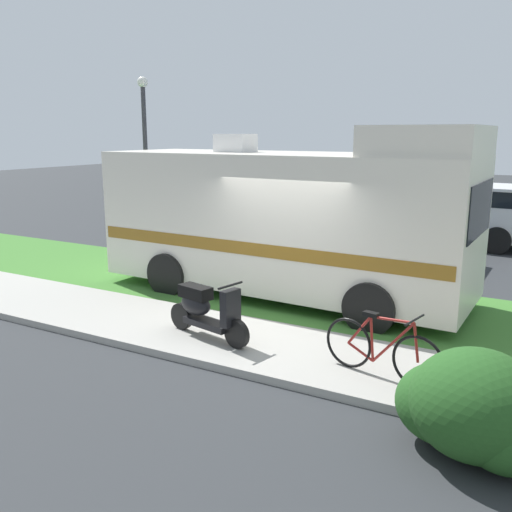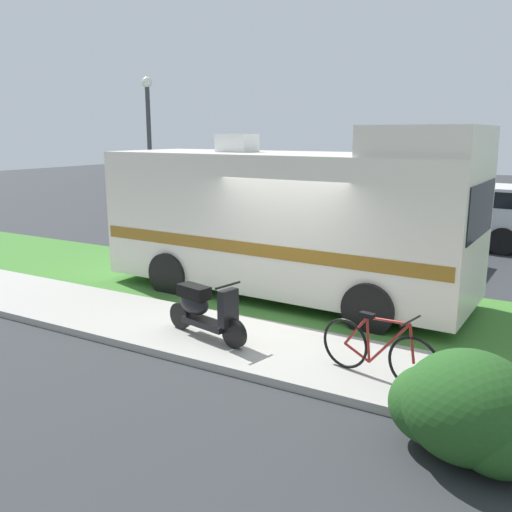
# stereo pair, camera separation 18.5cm
# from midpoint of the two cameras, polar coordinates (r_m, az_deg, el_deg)

# --- Properties ---
(ground_plane) EXTENTS (80.00, 80.00, 0.00)m
(ground_plane) POSITION_cam_midpoint_polar(r_m,az_deg,el_deg) (9.78, 2.27, -6.97)
(ground_plane) COLOR #2D3033
(sidewalk) EXTENTS (24.00, 2.00, 0.12)m
(sidewalk) POSITION_cam_midpoint_polar(r_m,az_deg,el_deg) (8.78, -1.43, -8.88)
(sidewalk) COLOR #9E9B93
(sidewalk) RESTS_ON ground
(grass_strip) EXTENTS (24.00, 3.40, 0.08)m
(grass_strip) POSITION_cam_midpoint_polar(r_m,az_deg,el_deg) (11.05, 5.92, -4.48)
(grass_strip) COLOR #3D752D
(grass_strip) RESTS_ON ground
(motorhome_rv) EXTENTS (7.44, 2.77, 3.40)m
(motorhome_rv) POSITION_cam_midpoint_polar(r_m,az_deg,el_deg) (10.93, 3.89, 3.84)
(motorhome_rv) COLOR silver
(motorhome_rv) RESTS_ON ground
(scooter) EXTENTS (1.66, 0.63, 0.97)m
(scooter) POSITION_cam_midpoint_polar(r_m,az_deg,el_deg) (8.71, -4.89, -5.50)
(scooter) COLOR black
(scooter) RESTS_ON ground
(bicycle) EXTENTS (1.68, 0.54, 0.91)m
(bicycle) POSITION_cam_midpoint_polar(r_m,az_deg,el_deg) (7.46, 13.22, -9.49)
(bicycle) COLOR black
(bicycle) RESTS_ON ground
(pickup_truck_near) EXTENTS (5.69, 2.26, 1.76)m
(pickup_truck_near) POSITION_cam_midpoint_polar(r_m,az_deg,el_deg) (14.91, 10.51, 3.41)
(pickup_truck_near) COLOR #1E478C
(pickup_truck_near) RESTS_ON ground
(pickup_truck_far) EXTENTS (5.26, 2.44, 1.80)m
(pickup_truck_far) POSITION_cam_midpoint_polar(r_m,az_deg,el_deg) (17.59, 22.01, 4.13)
(pickup_truck_far) COLOR silver
(pickup_truck_far) RESTS_ON ground
(bush_by_porch) EXTENTS (1.62, 1.22, 1.15)m
(bush_by_porch) POSITION_cam_midpoint_polar(r_m,az_deg,el_deg) (6.15, 21.83, -14.75)
(bush_by_porch) COLOR #23511E
(bush_by_porch) RESTS_ON ground
(street_lamp_post) EXTENTS (0.28, 0.28, 4.73)m
(street_lamp_post) POSITION_cam_midpoint_polar(r_m,az_deg,el_deg) (15.47, -10.62, 10.78)
(street_lamp_post) COLOR #333338
(street_lamp_post) RESTS_ON ground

